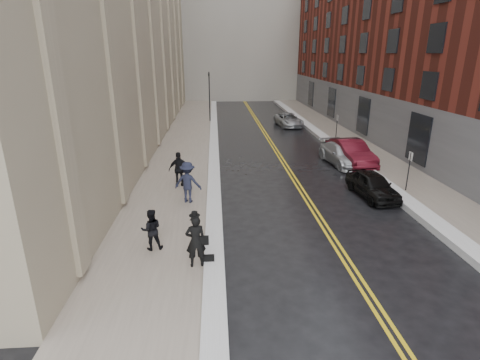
{
  "coord_description": "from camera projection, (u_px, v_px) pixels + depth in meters",
  "views": [
    {
      "loc": [
        -2.06,
        -9.88,
        7.02
      ],
      "look_at": [
        -1.0,
        6.0,
        1.6
      ],
      "focal_mm": 28.0,
      "sensor_mm": 36.0,
      "label": 1
    }
  ],
  "objects": [
    {
      "name": "parking_sign_near",
      "position": [
        409.0,
        168.0,
        19.34
      ],
      "size": [
        0.06,
        0.35,
        2.23
      ],
      "color": "black",
      "rests_on": "ground"
    },
    {
      "name": "pedestrian_c",
      "position": [
        179.0,
        169.0,
        20.06
      ],
      "size": [
        1.17,
        0.65,
        1.89
      ],
      "primitive_type": "imported",
      "rotation": [
        0.0,
        0.0,
        3.32
      ],
      "color": "black",
      "rests_on": "sidewalk_left"
    },
    {
      "name": "parking_sign_far",
      "position": [
        337.0,
        126.0,
        30.68
      ],
      "size": [
        0.06,
        0.35,
        2.23
      ],
      "color": "black",
      "rests_on": "ground"
    },
    {
      "name": "snow_ridge_right",
      "position": [
        342.0,
        152.0,
        27.24
      ],
      "size": [
        0.85,
        60.8,
        0.3
      ],
      "primitive_type": "cube",
      "color": "white",
      "rests_on": "ground"
    },
    {
      "name": "sidewalk_right",
      "position": [
        367.0,
        153.0,
        27.38
      ],
      "size": [
        3.0,
        64.0,
        0.15
      ],
      "primitive_type": "cube",
      "color": "gray",
      "rests_on": "ground"
    },
    {
      "name": "building_right",
      "position": [
        444.0,
        28.0,
        31.66
      ],
      "size": [
        14.0,
        50.0,
        18.0
      ],
      "primitive_type": "cube",
      "color": "maroon",
      "rests_on": "ground"
    },
    {
      "name": "lane_stripe_a",
      "position": [
        277.0,
        155.0,
        26.99
      ],
      "size": [
        0.12,
        64.0,
        0.01
      ],
      "primitive_type": "cube",
      "color": "gold",
      "rests_on": "ground"
    },
    {
      "name": "car_silver_far",
      "position": [
        289.0,
        120.0,
        37.6
      ],
      "size": [
        2.55,
        4.78,
        1.28
      ],
      "primitive_type": "imported",
      "rotation": [
        0.0,
        0.0,
        0.1
      ],
      "color": "#A7AAAF",
      "rests_on": "ground"
    },
    {
      "name": "car_black",
      "position": [
        372.0,
        185.0,
        19.04
      ],
      "size": [
        1.87,
        3.91,
        1.29
      ],
      "primitive_type": "imported",
      "rotation": [
        0.0,
        0.0,
        0.1
      ],
      "color": "black",
      "rests_on": "ground"
    },
    {
      "name": "sidewalk_left",
      "position": [
        182.0,
        156.0,
        26.53
      ],
      "size": [
        4.0,
        64.0,
        0.15
      ],
      "primitive_type": "cube",
      "color": "gray",
      "rests_on": "ground"
    },
    {
      "name": "snow_ridge_left",
      "position": [
        214.0,
        155.0,
        26.66
      ],
      "size": [
        0.7,
        60.8,
        0.26
      ],
      "primitive_type": "cube",
      "color": "white",
      "rests_on": "ground"
    },
    {
      "name": "ground",
      "position": [
        285.0,
        289.0,
        11.73
      ],
      "size": [
        160.0,
        160.0,
        0.0
      ],
      "primitive_type": "plane",
      "color": "black",
      "rests_on": "ground"
    },
    {
      "name": "pedestrian_b",
      "position": [
        188.0,
        182.0,
        17.89
      ],
      "size": [
        1.43,
        1.01,
        2.01
      ],
      "primitive_type": "imported",
      "rotation": [
        0.0,
        0.0,
        2.92
      ],
      "color": "#1A1D30",
      "rests_on": "sidewalk_left"
    },
    {
      "name": "car_maroon",
      "position": [
        350.0,
        152.0,
        24.65
      ],
      "size": [
        2.17,
        5.03,
        1.61
      ],
      "primitive_type": "imported",
      "rotation": [
        0.0,
        0.0,
        0.1
      ],
      "color": "#4F0E19",
      "rests_on": "ground"
    },
    {
      "name": "lane_stripe_b",
      "position": [
        281.0,
        155.0,
        27.0
      ],
      "size": [
        0.12,
        64.0,
        0.01
      ],
      "primitive_type": "cube",
      "color": "gold",
      "rests_on": "ground"
    },
    {
      "name": "car_silver_near",
      "position": [
        343.0,
        154.0,
        24.69
      ],
      "size": [
        2.46,
        4.88,
        1.36
      ],
      "primitive_type": "imported",
      "rotation": [
        0.0,
        0.0,
        0.12
      ],
      "color": "#A2A5AA",
      "rests_on": "ground"
    },
    {
      "name": "traffic_signal",
      "position": [
        209.0,
        93.0,
        38.91
      ],
      "size": [
        0.18,
        0.15,
        5.2
      ],
      "color": "black",
      "rests_on": "ground"
    },
    {
      "name": "pedestrian_main",
      "position": [
        196.0,
        241.0,
        12.44
      ],
      "size": [
        0.74,
        0.55,
        1.86
      ],
      "primitive_type": "imported",
      "rotation": [
        0.0,
        0.0,
        3.3
      ],
      "color": "black",
      "rests_on": "sidewalk_left"
    },
    {
      "name": "pedestrian_a",
      "position": [
        151.0,
        230.0,
        13.59
      ],
      "size": [
        0.85,
        0.72,
        1.56
      ],
      "primitive_type": "imported",
      "rotation": [
        0.0,
        0.0,
        3.32
      ],
      "color": "black",
      "rests_on": "sidewalk_left"
    }
  ]
}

